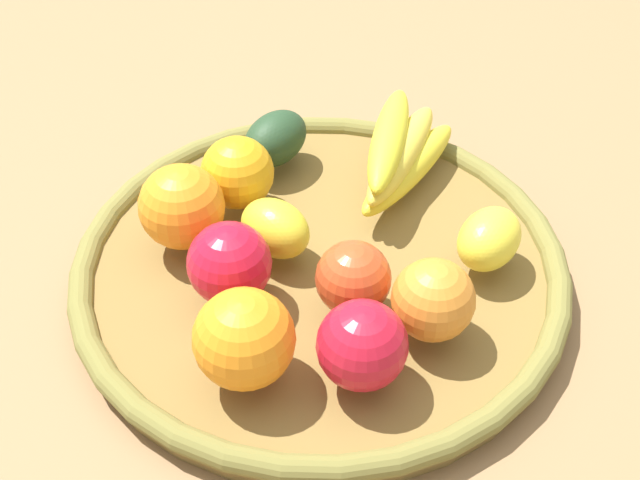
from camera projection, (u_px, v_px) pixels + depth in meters
ground_plane at (320, 283)px, 0.83m from camera, size 2.40×2.40×0.00m
basket at (320, 269)px, 0.82m from camera, size 0.46×0.46×0.04m
orange_2 at (237, 173)px, 0.84m from camera, size 0.08×0.08×0.07m
apple_1 at (362, 345)px, 0.68m from camera, size 0.10×0.10×0.07m
apple_0 at (229, 264)px, 0.75m from camera, size 0.09×0.09×0.07m
avocado at (275, 139)px, 0.90m from camera, size 0.08×0.06×0.05m
orange_1 at (433, 300)px, 0.72m from camera, size 0.09×0.09×0.07m
banana_bunch at (401, 154)px, 0.87m from camera, size 0.17×0.08×0.06m
lemon_1 at (489, 239)px, 0.79m from camera, size 0.08×0.06×0.05m
orange_0 at (244, 339)px, 0.68m from camera, size 0.08×0.08×0.08m
orange_3 at (182, 206)px, 0.80m from camera, size 0.08×0.08×0.08m
apple_2 at (353, 278)px, 0.74m from camera, size 0.09×0.09×0.07m
lemon_0 at (275, 228)px, 0.80m from camera, size 0.06×0.08×0.05m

